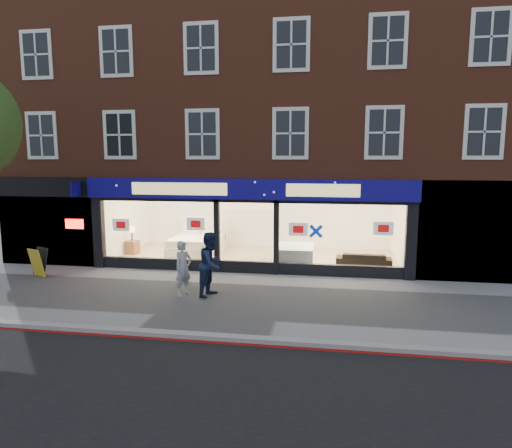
% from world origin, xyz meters
% --- Properties ---
extents(ground, '(120.00, 120.00, 0.00)m').
position_xyz_m(ground, '(0.00, 0.00, 0.00)').
color(ground, gray).
rests_on(ground, ground).
extents(kerb_line, '(60.00, 0.10, 0.01)m').
position_xyz_m(kerb_line, '(0.00, -3.10, 0.01)').
color(kerb_line, '#8C0A07').
rests_on(kerb_line, ground).
extents(kerb_stone, '(60.00, 0.25, 0.12)m').
position_xyz_m(kerb_stone, '(0.00, -2.90, 0.06)').
color(kerb_stone, gray).
rests_on(kerb_stone, ground).
extents(showroom_floor, '(11.00, 4.50, 0.10)m').
position_xyz_m(showroom_floor, '(0.00, 5.25, 0.05)').
color(showroom_floor, tan).
rests_on(showroom_floor, ground).
extents(building, '(19.00, 8.26, 10.30)m').
position_xyz_m(building, '(-0.02, 6.93, 6.67)').
color(building, brown).
rests_on(building, ground).
extents(display_bed, '(2.04, 2.41, 1.37)m').
position_xyz_m(display_bed, '(-2.54, 5.62, 0.48)').
color(display_bed, silver).
rests_on(display_bed, showroom_floor).
extents(bedside_table, '(0.52, 0.52, 0.55)m').
position_xyz_m(bedside_table, '(-5.10, 4.96, 0.38)').
color(bedside_table, brown).
rests_on(bedside_table, showroom_floor).
extents(mattress_stack, '(1.39, 1.75, 0.68)m').
position_xyz_m(mattress_stack, '(1.60, 4.25, 0.44)').
color(mattress_stack, silver).
rests_on(mattress_stack, showroom_floor).
extents(sofa, '(1.97, 0.85, 0.56)m').
position_xyz_m(sofa, '(4.08, 3.98, 0.38)').
color(sofa, black).
rests_on(sofa, showroom_floor).
extents(a_board, '(0.75, 0.64, 0.98)m').
position_xyz_m(a_board, '(-6.90, 1.46, 0.49)').
color(a_board, gold).
rests_on(a_board, ground).
extents(pedestrian_grey, '(0.63, 0.70, 1.62)m').
position_xyz_m(pedestrian_grey, '(-1.35, 0.19, 0.81)').
color(pedestrian_grey, '#A4A5AB').
rests_on(pedestrian_grey, ground).
extents(pedestrian_blue, '(0.92, 1.07, 1.88)m').
position_xyz_m(pedestrian_blue, '(-0.53, 0.26, 0.94)').
color(pedestrian_blue, '#16203F').
rests_on(pedestrian_blue, ground).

